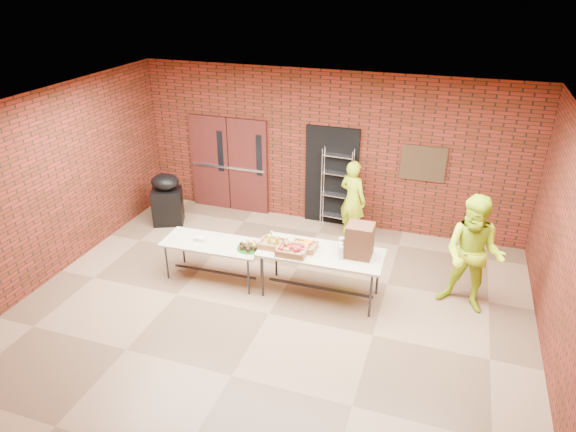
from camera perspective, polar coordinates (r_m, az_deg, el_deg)
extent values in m
cube|color=brown|center=(8.29, -2.12, -10.92)|extent=(8.00, 7.00, 0.04)
cube|color=silver|center=(6.85, -2.57, 11.30)|extent=(8.00, 7.00, 0.04)
cube|color=maroon|center=(10.54, 4.50, 7.36)|extent=(8.00, 0.04, 3.20)
cube|color=maroon|center=(4.91, -17.81, -18.75)|extent=(8.00, 0.04, 3.20)
cube|color=maroon|center=(9.52, -25.62, 2.70)|extent=(0.04, 7.00, 3.20)
cube|color=maroon|center=(7.22, 29.23, -5.37)|extent=(0.04, 7.00, 3.20)
cube|color=#4C1516|center=(11.54, -8.60, 5.93)|extent=(0.88, 0.08, 2.10)
cube|color=#4C1516|center=(11.18, -4.46, 5.47)|extent=(0.88, 0.08, 2.10)
cube|color=black|center=(11.28, -7.54, 7.14)|extent=(0.12, 0.02, 0.90)
cube|color=black|center=(10.93, -3.25, 6.70)|extent=(0.12, 0.02, 0.90)
cube|color=silver|center=(11.32, -6.68, 5.37)|extent=(1.70, 0.04, 0.05)
cube|color=black|center=(10.65, 4.84, 4.40)|extent=(1.10, 0.06, 2.10)
cube|color=#3A2A17|center=(10.23, 14.79, 5.67)|extent=(0.85, 0.04, 0.70)
cube|color=#B8AB8D|center=(8.88, -8.36, -3.01)|extent=(1.75, 0.77, 0.04)
cube|color=#2C2D31|center=(9.17, -8.13, -6.15)|extent=(1.53, 0.09, 0.03)
cylinder|color=#2C2D31|center=(9.61, -11.58, -3.33)|extent=(0.03, 0.03, 0.67)
cylinder|color=#2C2D31|center=(9.00, -3.01, -4.92)|extent=(0.03, 0.03, 0.67)
cylinder|color=#2C2D31|center=(9.19, -13.32, -4.98)|extent=(0.03, 0.03, 0.67)
cylinder|color=#2C2D31|center=(8.55, -4.42, -6.79)|extent=(0.03, 0.03, 0.67)
cube|color=#B8AB8D|center=(8.29, 3.70, -4.13)|extent=(2.02, 0.86, 0.04)
cube|color=#2C2D31|center=(8.64, 3.57, -7.97)|extent=(1.78, 0.07, 0.03)
cylinder|color=#2C2D31|center=(9.00, -1.31, -4.49)|extent=(0.04, 0.04, 0.78)
cylinder|color=#2C2D31|center=(8.64, 9.95, -6.33)|extent=(0.04, 0.04, 0.78)
cylinder|color=#2C2D31|center=(8.47, -2.85, -6.66)|extent=(0.04, 0.04, 0.78)
cylinder|color=#2C2D31|center=(8.09, 9.16, -8.76)|extent=(0.04, 0.04, 0.78)
cube|color=#996B3D|center=(8.40, -1.69, -3.21)|extent=(0.42, 0.33, 0.07)
cube|color=#996B3D|center=(8.32, 1.74, -3.52)|extent=(0.41, 0.32, 0.06)
cube|color=#996B3D|center=(8.19, 0.47, -3.99)|extent=(0.47, 0.37, 0.07)
cylinder|color=#185115|center=(8.61, -4.30, -3.56)|extent=(0.42, 0.42, 0.02)
cube|color=silver|center=(8.95, -9.75, -2.50)|extent=(0.20, 0.13, 0.07)
cube|color=#54321C|center=(8.11, 7.96, -2.71)|extent=(0.41, 0.37, 0.54)
cylinder|color=silver|center=(8.10, 5.82, -3.80)|extent=(0.08, 0.08, 0.25)
cylinder|color=silver|center=(8.05, 5.87, -4.08)|extent=(0.08, 0.08, 0.23)
cylinder|color=silver|center=(8.22, 5.95, -3.26)|extent=(0.09, 0.09, 0.27)
cube|color=black|center=(11.15, -13.22, 1.08)|extent=(0.76, 0.70, 0.78)
ellipsoid|color=black|center=(10.93, -13.51, 3.71)|extent=(0.75, 0.71, 0.33)
imported|color=#B9DF18|center=(10.23, 7.19, 1.84)|extent=(0.69, 0.59, 1.61)
imported|color=#B9DF18|center=(8.40, 19.90, -4.08)|extent=(1.10, 0.95, 1.93)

